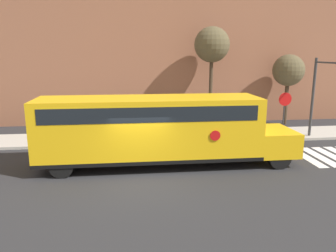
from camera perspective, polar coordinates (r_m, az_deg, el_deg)
ground_plane at (r=13.65m, az=-4.75°, el=-9.22°), size 60.00×60.00×0.00m
sidewalk_strip at (r=19.82m, az=-5.38°, el=-2.06°), size 44.00×3.00×0.15m
building_backdrop at (r=25.73m, az=-6.03°, el=16.03°), size 32.00×4.00×13.30m
school_bus at (r=14.74m, az=-1.98°, el=-0.17°), size 11.65×2.57×3.15m
stop_sign at (r=20.92m, az=19.62°, el=3.07°), size 0.79×0.10×2.77m
traffic_light at (r=20.43m, az=25.52°, el=6.13°), size 0.28×3.05×4.81m
tree_near_sidewalk at (r=24.84m, az=20.23°, el=8.98°), size 2.21×2.21×4.99m
tree_far_sidewalk at (r=22.68m, az=7.65°, el=13.72°), size 2.37×2.37×6.81m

